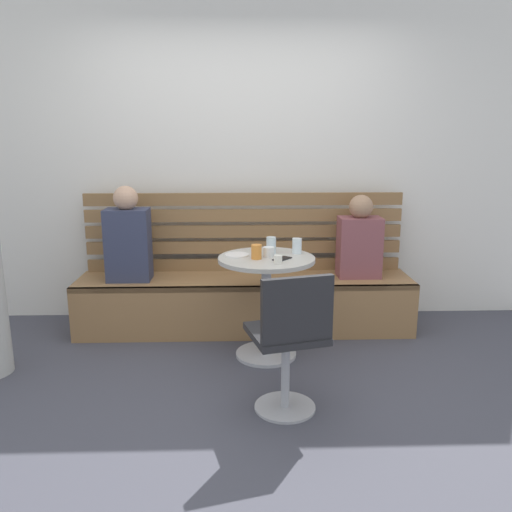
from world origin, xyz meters
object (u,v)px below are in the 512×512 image
white_chair (290,339)px  cup_espresso_small (278,259)px  cafe_table (266,287)px  booth_bench (245,304)px  cup_ceramic_white (269,252)px  cup_tumbler_orange (256,252)px  person_adult (128,239)px  plate_small (237,255)px  person_child_left (359,241)px  phone_on_table (282,259)px  cup_water_clear (297,246)px  cup_glass_tall (271,245)px

white_chair → cup_espresso_small: bearing=92.1°
cafe_table → booth_bench: bearing=105.4°
cup_ceramic_white → cup_tumbler_orange: cup_tumbler_orange is taller
booth_bench → person_adult: size_ratio=3.59×
cup_tumbler_orange → plate_small: (-0.14, 0.10, -0.04)m
person_child_left → cup_tumbler_orange: 1.05m
cup_tumbler_orange → cup_espresso_small: bearing=-43.6°
booth_bench → phone_on_table: phone_on_table is taller
white_chair → cup_water_clear: bearing=81.7°
person_child_left → cup_water_clear: person_child_left is taller
phone_on_table → booth_bench: bearing=-27.0°
cup_water_clear → cup_espresso_small: bearing=-118.3°
person_child_left → cup_espresso_small: bearing=-134.1°
person_adult → phone_on_table: size_ratio=5.37×
cafe_table → person_adult: (-1.07, 0.51, 0.26)m
cup_glass_tall → plate_small: size_ratio=0.71×
cup_tumbler_orange → person_child_left: bearing=35.4°
cup_tumbler_orange → phone_on_table: cup_tumbler_orange is taller
cafe_table → cup_glass_tall: cup_glass_tall is taller
white_chair → cup_glass_tall: (-0.05, 0.93, 0.34)m
cup_espresso_small → cup_glass_tall: (-0.03, 0.30, 0.03)m
cup_espresso_small → person_adult: bearing=148.5°
person_adult → cup_tumbler_orange: bearing=-29.5°
cup_espresso_small → phone_on_table: bearing=72.0°
person_child_left → cup_ceramic_white: (-0.77, -0.55, 0.04)m
cup_ceramic_white → booth_bench: bearing=107.2°
cup_tumbler_orange → plate_small: cup_tumbler_orange is taller
white_chair → cup_water_clear: size_ratio=7.73×
phone_on_table → cup_water_clear: bearing=-83.7°
cafe_table → person_child_left: size_ratio=1.11×
plate_small → cup_water_clear: bearing=8.4°
cup_tumbler_orange → cup_water_clear: bearing=28.5°
plate_small → cup_ceramic_white: bearing=-9.9°
white_chair → cup_glass_tall: size_ratio=7.08×
booth_bench → cafe_table: 0.63m
phone_on_table → white_chair: bearing=129.3°
cafe_table → person_child_left: bearing=35.4°
cafe_table → person_adult: 1.21m
booth_bench → person_child_left: bearing=1.5°
booth_bench → white_chair: white_chair is taller
person_child_left → cup_water_clear: size_ratio=6.09×
cup_ceramic_white → phone_on_table: (0.09, -0.08, -0.03)m
person_child_left → phone_on_table: size_ratio=4.78×
plate_small → cup_tumbler_orange: bearing=-35.7°
white_chair → cup_ceramic_white: 0.88m
cup_tumbler_orange → plate_small: 0.17m
cup_glass_tall → person_adult: bearing=160.2°
cup_ceramic_white → cup_glass_tall: cup_glass_tall is taller
booth_bench → cup_water_clear: cup_water_clear is taller
cup_glass_tall → booth_bench: bearing=114.0°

